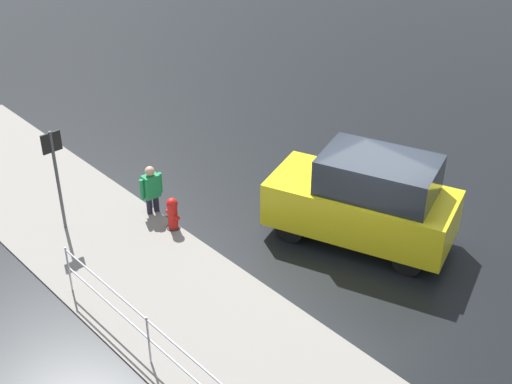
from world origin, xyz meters
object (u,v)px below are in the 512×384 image
at_px(moving_hatchback, 366,200).
at_px(pedestrian, 151,188).
at_px(sign_post, 55,167).
at_px(fire_hydrant, 173,214).

height_order(moving_hatchback, pedestrian, moving_hatchback).
bearing_deg(sign_post, fire_hydrant, -133.13).
bearing_deg(moving_hatchback, sign_post, 43.81).
bearing_deg(sign_post, moving_hatchback, -136.19).
distance_m(pedestrian, sign_post, 2.17).
distance_m(moving_hatchback, pedestrian, 4.78).
bearing_deg(fire_hydrant, sign_post, 46.87).
distance_m(fire_hydrant, pedestrian, 0.89).
relative_size(moving_hatchback, fire_hydrant, 5.30).
relative_size(fire_hydrant, sign_post, 0.33).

